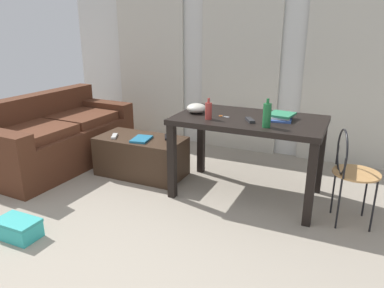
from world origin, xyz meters
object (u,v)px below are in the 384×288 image
Objects in this scene: magazine at (141,139)px; craft_table at (249,129)px; tv_remote_on_table at (250,120)px; scissors at (223,116)px; couch at (56,138)px; wire_chair at (349,166)px; coffee_table at (141,156)px; bottle_far at (209,111)px; tv_remote_primary at (167,137)px; tv_remote_secondary at (114,136)px; bottle_near at (267,115)px; bowl at (196,108)px; shoebox at (18,228)px; book_stack at (280,116)px.

craft_table is at bearing -6.16° from magazine.
tv_remote_on_table reaches higher than craft_table.
couch is at bearing -178.03° from scissors.
magazine is (-2.03, 0.09, -0.07)m from wire_chair.
bottle_far is at bearing -13.36° from coffee_table.
tv_remote_primary is at bearing 167.00° from scissors.
scissors is 0.66× the size of tv_remote_secondary.
couch is 11.67× the size of tv_remote_on_table.
craft_table is 12.75× the size of scissors.
bottle_near is (1.42, -0.26, 0.67)m from coffee_table.
tv_remote_secondary is at bearing -158.81° from coffee_table.
scissors reaches higher than craft_table.
bowl is 0.56× the size of shoebox.
bottle_far reaches higher than tv_remote_on_table.
coffee_table is at bearing 177.74° from bowl.
coffee_table is 1.37m from tv_remote_on_table.
couch is 2.10m from scissors.
bottle_far is at bearing -147.19° from craft_table.
book_stack is at bearing 6.09° from bowl.
magazine is (-1.18, 0.05, -0.35)m from tv_remote_on_table.
coffee_table is 3.83× the size of magazine.
tv_remote_primary is at bearing 20.36° from coffee_table.
tv_remote_primary is (-1.15, 0.36, -0.44)m from bottle_near.
scissors reaches higher than magazine.
book_stack is at bearing 42.71° from shoebox.
bottle_far is 0.38m from tv_remote_on_table.
wire_chair is 3.33× the size of bottle_near.
coffee_table is at bearing -6.07° from tv_remote_secondary.
couch is at bearing 179.44° from wire_chair.
book_stack is (0.27, 0.06, 0.13)m from craft_table.
tv_remote_primary and magazine have the same top height.
coffee_table is at bearing 176.42° from scissors.
tv_remote_secondary is 0.65× the size of magazine.
tv_remote_primary reaches higher than coffee_table.
couch is 1.84m from bowl.
tv_remote_secondary is at bearing 174.82° from bottle_far.
tv_remote_on_table is (2.33, 0.01, 0.47)m from couch.
book_stack is 0.52m from scissors.
wire_chair is 5.24× the size of tv_remote_on_table.
couch is 2.03m from bottle_far.
wire_chair is at bearing -28.65° from tv_remote_secondary.
tv_remote_on_table is at bearing 143.56° from bottle_near.
bottle_far reaches higher than tv_remote_secondary.
tv_remote_on_table is at bearing 177.56° from wire_chair.
bowl is 0.73m from magazine.
tv_remote_on_table is at bearing -13.10° from scissors.
bowl is 0.68× the size of book_stack.
bowl is (-0.20, 0.18, -0.03)m from bottle_far.
tv_remote_primary is at bearing 171.86° from wire_chair.
scissors is 0.31× the size of shoebox.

